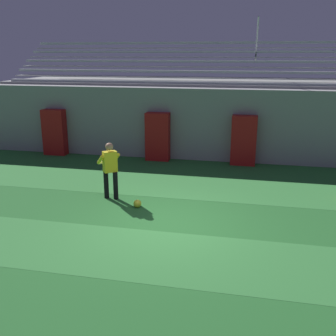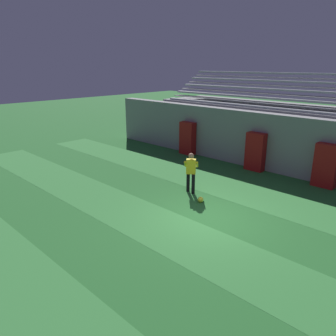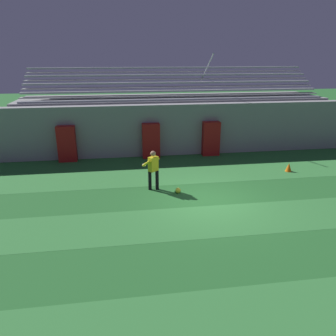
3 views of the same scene
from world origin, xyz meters
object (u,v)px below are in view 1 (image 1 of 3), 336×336
padding_pillar_gate_left (158,137)px  goalkeeper (110,167)px  padding_pillar_gate_right (244,140)px  soccer_ball (137,204)px  padding_pillar_far_left (55,132)px

padding_pillar_gate_left → goalkeeper: padding_pillar_gate_left is taller
padding_pillar_gate_right → soccer_ball: 5.76m
padding_pillar_gate_left → soccer_ball: padding_pillar_gate_left is taller
goalkeeper → padding_pillar_gate_right: bearing=50.6°
soccer_ball → padding_pillar_gate_right: bearing=61.5°
padding_pillar_gate_left → padding_pillar_gate_right: same height
padding_pillar_gate_right → soccer_ball: bearing=-118.5°
padding_pillar_gate_right → goalkeeper: padding_pillar_gate_right is taller
goalkeeper → soccer_ball: (0.95, -0.53, -0.84)m
padding_pillar_far_left → goalkeeper: (4.04, -4.48, 0.02)m
padding_pillar_gate_left → padding_pillar_far_left: 4.40m
padding_pillar_gate_right → padding_pillar_far_left: size_ratio=1.00×
padding_pillar_gate_left → padding_pillar_far_left: bearing=180.0°
padding_pillar_gate_right → padding_pillar_far_left: same height
soccer_ball → goalkeeper: bearing=150.8°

